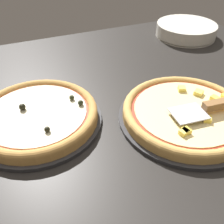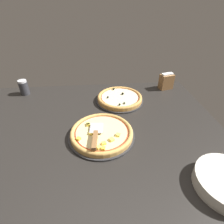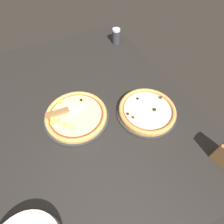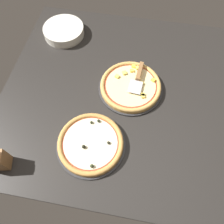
{
  "view_description": "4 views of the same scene",
  "coord_description": "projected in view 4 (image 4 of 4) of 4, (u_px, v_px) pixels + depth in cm",
  "views": [
    {
      "loc": [
        -36.14,
        36.09,
        44.54
      ],
      "look_at": [
        12.79,
        15.11,
        3.0
      ],
      "focal_mm": 42.0,
      "sensor_mm": 36.0,
      "label": 1
    },
    {
      "loc": [
        4.94,
        -73.81,
        63.74
      ],
      "look_at": [
        12.79,
        15.11,
        3.0
      ],
      "focal_mm": 28.0,
      "sensor_mm": 36.0,
      "label": 2
    },
    {
      "loc": [
        63.67,
        -9.94,
        78.97
      ],
      "look_at": [
        12.79,
        15.11,
        3.0
      ],
      "focal_mm": 28.0,
      "sensor_mm": 36.0,
      "label": 3
    },
    {
      "loc": [
        3.44,
        66.81,
        100.85
      ],
      "look_at": [
        12.79,
        15.11,
        3.0
      ],
      "focal_mm": 35.0,
      "sensor_mm": 36.0,
      "label": 4
    }
  ],
  "objects": [
    {
      "name": "pizza_back",
      "position": [
        91.0,
        143.0,
        1.04
      ],
      "size": [
        31.48,
        31.48,
        4.12
      ],
      "color": "#C68E47",
      "rests_on": "pizza_pan_back"
    },
    {
      "name": "pizza_pan_front",
      "position": [
        130.0,
        88.0,
        1.21
      ],
      "size": [
        35.43,
        35.43,
        1.0
      ],
      "primitive_type": "cylinder",
      "color": "#2D2D30",
      "rests_on": "ground_plane"
    },
    {
      "name": "serving_spatula",
      "position": [
        139.0,
        74.0,
        1.2
      ],
      "size": [
        7.69,
        21.0,
        2.0
      ],
      "color": "#B7B7BC",
      "rests_on": "pizza_front"
    },
    {
      "name": "plate_stack",
      "position": [
        64.0,
        31.0,
        1.39
      ],
      "size": [
        25.46,
        25.46,
        5.6
      ],
      "color": "silver",
      "rests_on": "ground_plane"
    },
    {
      "name": "ground_plane",
      "position": [
        139.0,
        96.0,
        1.21
      ],
      "size": [
        150.86,
        123.53,
        3.6
      ],
      "primitive_type": "cube",
      "color": "black"
    },
    {
      "name": "pizza_pan_back",
      "position": [
        91.0,
        145.0,
        1.05
      ],
      "size": [
        33.49,
        33.49,
        1.0
      ],
      "primitive_type": "cylinder",
      "color": "#2D2D30",
      "rests_on": "ground_plane"
    },
    {
      "name": "pizza_front",
      "position": [
        131.0,
        86.0,
        1.19
      ],
      "size": [
        33.3,
        33.3,
        3.39
      ],
      "color": "tan",
      "rests_on": "pizza_pan_front"
    }
  ]
}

